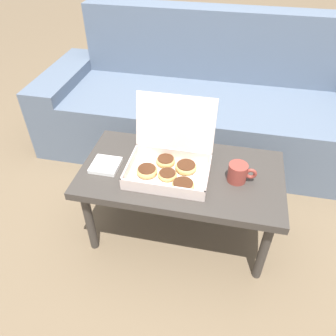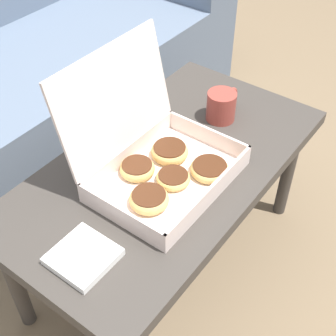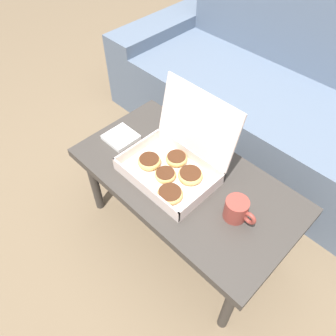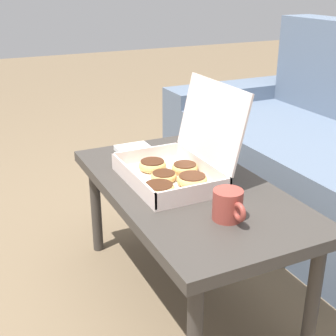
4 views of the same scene
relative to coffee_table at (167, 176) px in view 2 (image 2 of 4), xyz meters
name	(u,v)px [view 2 (image 2 of 4)]	position (x,y,z in m)	size (l,w,h in m)	color
ground_plane	(146,246)	(0.00, 0.09, -0.40)	(12.00, 12.00, 0.00)	#756047
coffee_table	(167,176)	(0.00, 0.00, 0.00)	(1.00, 0.53, 0.45)	#3D3833
pastry_box	(158,160)	(-0.05, -0.01, 0.11)	(0.39, 0.34, 0.33)	silver
coffee_mug	(222,106)	(0.27, -0.01, 0.10)	(0.13, 0.09, 0.09)	#993D33
napkin_stack	(83,256)	(-0.38, -0.04, 0.06)	(0.14, 0.14, 0.02)	white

